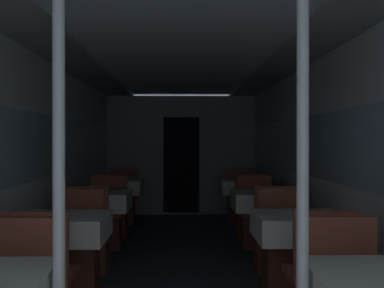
{
  "coord_description": "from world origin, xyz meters",
  "views": [
    {
      "loc": [
        -0.0,
        -1.47,
        1.33
      ],
      "look_at": [
        0.08,
        2.66,
        1.3
      ],
      "focal_mm": 50.0,
      "sensor_mm": 36.0,
      "label": 1
    }
  ],
  "objects": [
    {
      "name": "chair_left_near_2",
      "position": [
        -0.93,
        3.91,
        0.28
      ],
      "size": [
        0.43,
        0.43,
        0.88
      ],
      "color": "brown",
      "rests_on": "ground_plane"
    },
    {
      "name": "wall_left",
      "position": [
        -1.35,
        3.77,
        1.09
      ],
      "size": [
        0.05,
        10.34,
        2.12
      ],
      "color": "silver",
      "rests_on": "ground_plane"
    },
    {
      "name": "wall_right",
      "position": [
        1.35,
        3.77,
        1.09
      ],
      "size": [
        0.05,
        10.34,
        2.12
      ],
      "color": "silver",
      "rests_on": "ground_plane"
    },
    {
      "name": "chair_left_far_3",
      "position": [
        -0.93,
        6.94,
        0.28
      ],
      "size": [
        0.43,
        0.43,
        0.88
      ],
      "rotation": [
        0.0,
        0.0,
        3.14
      ],
      "color": "brown",
      "rests_on": "ground_plane"
    },
    {
      "name": "dining_table_left_1",
      "position": [
        -0.93,
        2.69,
        0.63
      ],
      "size": [
        0.7,
        0.7,
        0.75
      ],
      "color": "#4C4C51",
      "rests_on": "ground_plane"
    },
    {
      "name": "bulkhead_far",
      "position": [
        0.0,
        8.11,
        1.06
      ],
      "size": [
        2.66,
        0.09,
        2.12
      ],
      "color": "gray",
      "rests_on": "ground_plane"
    },
    {
      "name": "support_pole_left_0",
      "position": [
        -0.53,
        0.86,
        1.06
      ],
      "size": [
        0.05,
        0.05,
        2.12
      ],
      "color": "silver",
      "rests_on": "ground_plane"
    },
    {
      "name": "dining_table_right_3",
      "position": [
        0.93,
        6.34,
        0.63
      ],
      "size": [
        0.7,
        0.7,
        0.75
      ],
      "color": "#4C4C51",
      "rests_on": "ground_plane"
    },
    {
      "name": "chair_right_far_3",
      "position": [
        0.93,
        6.94,
        0.28
      ],
      "size": [
        0.43,
        0.43,
        0.88
      ],
      "rotation": [
        0.0,
        0.0,
        3.14
      ],
      "color": "brown",
      "rests_on": "ground_plane"
    },
    {
      "name": "chair_left_near_3",
      "position": [
        -0.93,
        5.74,
        0.28
      ],
      "size": [
        0.43,
        0.43,
        0.88
      ],
      "color": "brown",
      "rests_on": "ground_plane"
    },
    {
      "name": "dining_table_right_2",
      "position": [
        0.93,
        4.51,
        0.63
      ],
      "size": [
        0.7,
        0.7,
        0.75
      ],
      "color": "#4C4C51",
      "rests_on": "ground_plane"
    },
    {
      "name": "chair_left_far_1",
      "position": [
        -0.93,
        3.29,
        0.28
      ],
      "size": [
        0.43,
        0.43,
        0.88
      ],
      "rotation": [
        0.0,
        0.0,
        3.14
      ],
      "color": "brown",
      "rests_on": "ground_plane"
    },
    {
      "name": "ceiling_panel",
      "position": [
        0.0,
        3.77,
        2.17
      ],
      "size": [
        2.71,
        10.34,
        0.07
      ],
      "color": "silver",
      "rests_on": "wall_left"
    },
    {
      "name": "chair_right_far_1",
      "position": [
        0.93,
        3.29,
        0.28
      ],
      "size": [
        0.43,
        0.43,
        0.88
      ],
      "rotation": [
        0.0,
        0.0,
        3.14
      ],
      "color": "brown",
      "rests_on": "ground_plane"
    },
    {
      "name": "chair_right_far_2",
      "position": [
        0.93,
        5.12,
        0.28
      ],
      "size": [
        0.43,
        0.43,
        0.88
      ],
      "rotation": [
        0.0,
        0.0,
        3.14
      ],
      "color": "brown",
      "rests_on": "ground_plane"
    },
    {
      "name": "dining_table_left_2",
      "position": [
        -0.93,
        4.51,
        0.63
      ],
      "size": [
        0.7,
        0.7,
        0.75
      ],
      "color": "#4C4C51",
      "rests_on": "ground_plane"
    },
    {
      "name": "chair_right_near_2",
      "position": [
        0.93,
        3.91,
        0.28
      ],
      "size": [
        0.43,
        0.43,
        0.88
      ],
      "color": "brown",
      "rests_on": "ground_plane"
    },
    {
      "name": "dining_table_left_3",
      "position": [
        -0.93,
        6.34,
        0.63
      ],
      "size": [
        0.7,
        0.7,
        0.75
      ],
      "color": "#4C4C51",
      "rests_on": "ground_plane"
    },
    {
      "name": "support_pole_right_0",
      "position": [
        0.53,
        0.86,
        1.06
      ],
      "size": [
        0.05,
        0.05,
        2.12
      ],
      "color": "silver",
      "rests_on": "ground_plane"
    },
    {
      "name": "chair_right_near_3",
      "position": [
        0.93,
        5.74,
        0.28
      ],
      "size": [
        0.43,
        0.43,
        0.88
      ],
      "color": "brown",
      "rests_on": "ground_plane"
    },
    {
      "name": "chair_left_far_2",
      "position": [
        -0.93,
        5.12,
        0.28
      ],
      "size": [
        0.43,
        0.43,
        0.88
      ],
      "rotation": [
        0.0,
        0.0,
        3.14
      ],
      "color": "brown",
      "rests_on": "ground_plane"
    },
    {
      "name": "dining_table_right_1",
      "position": [
        0.93,
        2.69,
        0.63
      ],
      "size": [
        0.7,
        0.7,
        0.75
      ],
      "color": "#4C4C51",
      "rests_on": "ground_plane"
    }
  ]
}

